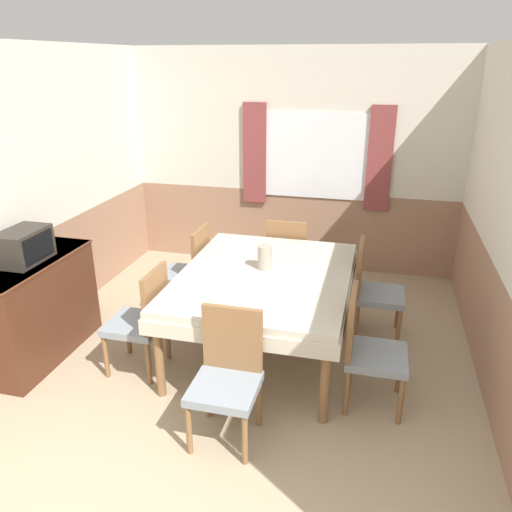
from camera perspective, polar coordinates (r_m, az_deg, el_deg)
wall_back at (r=6.07m, az=4.32°, el=10.65°), size 4.32×0.10×2.60m
wall_left at (r=4.89m, az=-24.69°, el=6.00°), size 0.05×4.76×2.60m
dining_table at (r=4.28m, az=1.01°, el=-3.20°), size 1.45×1.84×0.75m
chair_left_near at (r=4.20m, az=-12.81°, el=-6.89°), size 0.44×0.44×0.92m
chair_head_near at (r=3.45m, az=-3.28°, el=-13.22°), size 0.44×0.44×0.92m
chair_left_far at (r=5.06m, az=-7.59°, el=-1.47°), size 0.44×0.44×0.92m
chair_right_far at (r=4.74m, az=13.15°, el=-3.52°), size 0.44×0.44×0.92m
chair_right_near at (r=3.81m, az=12.63°, el=-10.07°), size 0.44×0.44×0.92m
chair_head_window at (r=5.34m, az=3.69°, el=-0.07°), size 0.44×0.44×0.92m
sideboard at (r=4.69m, az=-23.71°, el=-5.50°), size 0.46×1.19×0.90m
tv at (r=4.47m, az=-25.01°, el=1.05°), size 0.29×0.44×0.27m
vase at (r=4.30m, az=1.00°, el=-0.16°), size 0.12×0.12×0.21m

